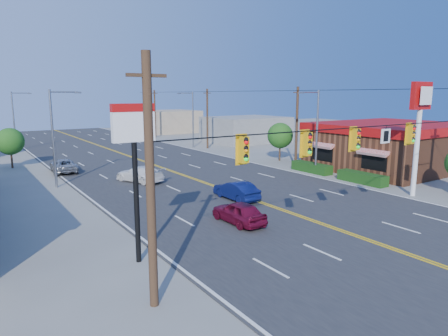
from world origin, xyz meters
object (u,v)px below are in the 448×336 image
car_magenta (239,213)px  car_white (140,175)px  car_blue (236,191)px  car_silver (64,166)px  signal_span (369,149)px  pizza_hut_sign (134,150)px  kfc (391,146)px  kfc_pylon (419,116)px

car_magenta → car_white: size_ratio=0.83×
car_magenta → car_blue: 5.44m
car_silver → car_white: bearing=124.0°
car_white → car_silver: size_ratio=1.00×
signal_span → pizza_hut_sign: (-10.88, 4.00, 0.30)m
signal_span → car_blue: bearing=94.7°
signal_span → car_white: signal_span is taller
signal_span → car_blue: (-0.85, 10.37, -4.21)m
car_magenta → car_silver: size_ratio=0.82×
kfc → car_magenta: kfc is taller
car_silver → pizza_hut_sign: bearing=90.7°
kfc_pylon → car_magenta: (-14.99, 1.86, -5.37)m
car_magenta → car_white: bearing=-88.5°
kfc → car_silver: bearing=150.7°
pizza_hut_sign → kfc: bearing=14.5°
signal_span → car_white: bearing=102.4°
signal_span → kfc: (20.02, 12.00, -2.51)m
pizza_hut_sign → car_magenta: pizza_hut_sign is taller
kfc → car_white: 25.73m
pizza_hut_sign → car_blue: (10.04, 6.37, -4.51)m
car_magenta → pizza_hut_sign: bearing=14.2°
signal_span → car_blue: 11.23m
kfc → car_blue: bearing=-175.5°
pizza_hut_sign → car_magenta: (7.01, 1.86, -4.51)m
kfc_pylon → car_blue: size_ratio=2.07×
signal_span → car_magenta: size_ratio=6.19×
car_blue → car_silver: size_ratio=0.86×
pizza_hut_sign → car_white: 17.81m
car_silver → signal_span: bearing=112.8°
car_blue → car_silver: car_blue is taller
car_blue → car_silver: (-8.11, 17.91, -0.01)m
car_magenta → car_white: car_white is taller
kfc → signal_span: bearing=-149.1°
kfc → kfc_pylon: (-8.90, -8.00, 3.66)m
kfc → car_blue: kfc is taller
signal_span → car_magenta: signal_span is taller
car_white → signal_span: bearing=81.1°
signal_span → car_white: 20.87m
pizza_hut_sign → car_silver: pizza_hut_sign is taller
kfc → car_silver: kfc is taller
kfc_pylon → car_blue: (-11.96, 6.37, -5.37)m
car_magenta → kfc_pylon: bearing=172.3°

